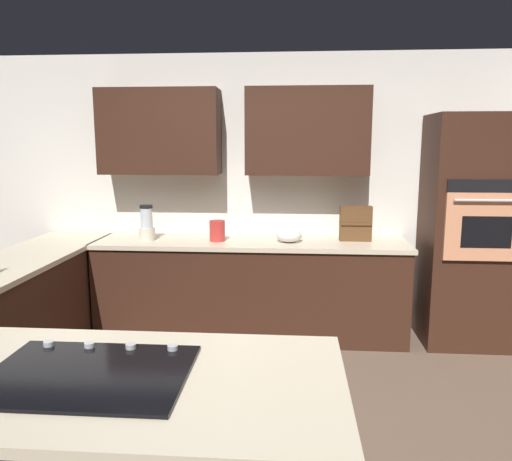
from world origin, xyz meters
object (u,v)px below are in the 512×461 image
object	(u,v)px
mixing_bowl	(289,235)
kettle	(217,231)
cooktop	(89,373)
spice_rack	(356,223)
blender	(147,225)
wall_oven	(472,231)

from	to	relation	value
mixing_bowl	kettle	world-z (taller)	kettle
cooktop	mixing_bowl	world-z (taller)	mixing_bowl
mixing_bowl	spice_rack	size ratio (longest dim) A/B	0.74
blender	spice_rack	size ratio (longest dim) A/B	1.01
mixing_bowl	kettle	xyz separation A→B (m)	(0.65, 0.00, 0.03)
cooktop	blender	xyz separation A→B (m)	(0.57, -2.68, 0.13)
cooktop	blender	distance (m)	2.74
mixing_bowl	cooktop	bearing A→B (deg)	74.74
mixing_bowl	kettle	bearing A→B (deg)	0.00
wall_oven	cooktop	world-z (taller)	wall_oven
cooktop	mixing_bowl	distance (m)	2.78
cooktop	mixing_bowl	bearing A→B (deg)	-105.26
wall_oven	blender	size ratio (longest dim) A/B	6.30
cooktop	kettle	size ratio (longest dim) A/B	4.07
blender	mixing_bowl	size ratio (longest dim) A/B	1.37
cooktop	kettle	distance (m)	2.68
kettle	wall_oven	bearing A→B (deg)	-179.43
spice_rack	wall_oven	bearing A→B (deg)	175.19
wall_oven	spice_rack	xyz separation A→B (m)	(1.00, -0.08, 0.05)
cooktop	spice_rack	world-z (taller)	spice_rack
wall_oven	mixing_bowl	world-z (taller)	wall_oven
kettle	cooktop	bearing A→B (deg)	88.27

